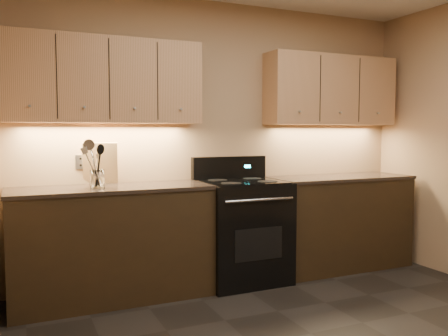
{
  "coord_description": "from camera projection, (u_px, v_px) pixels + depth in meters",
  "views": [
    {
      "loc": [
        -1.82,
        -2.18,
        1.37
      ],
      "look_at": [
        -0.2,
        1.45,
        1.07
      ],
      "focal_mm": 38.0,
      "sensor_mm": 36.0,
      "label": 1
    }
  ],
  "objects": [
    {
      "name": "black_spoon",
      "position": [
        96.0,
        164.0,
        3.8
      ],
      "size": [
        0.09,
        0.16,
        0.35
      ],
      "primitive_type": null,
      "rotation": [
        0.27,
        0.11,
        -0.09
      ],
      "color": "black",
      "rests_on": "utensil_crock"
    },
    {
      "name": "counter_right",
      "position": [
        338.0,
        221.0,
        4.83
      ],
      "size": [
        1.46,
        0.62,
        0.93
      ],
      "color": "black",
      "rests_on": "ground"
    },
    {
      "name": "counter_left",
      "position": [
        112.0,
        243.0,
        3.9
      ],
      "size": [
        1.62,
        0.62,
        0.93
      ],
      "color": "black",
      "rests_on": "ground"
    },
    {
      "name": "steel_spatula",
      "position": [
        100.0,
        164.0,
        3.79
      ],
      "size": [
        0.23,
        0.11,
        0.36
      ],
      "primitive_type": null,
      "rotation": [
        0.15,
        -0.37,
        -0.33
      ],
      "color": "silver",
      "rests_on": "utensil_crock"
    },
    {
      "name": "upper_cab_right",
      "position": [
        331.0,
        91.0,
        4.86
      ],
      "size": [
        1.44,
        0.3,
        0.7
      ],
      "primitive_type": "cube",
      "color": "tan",
      "rests_on": "wall_back"
    },
    {
      "name": "wall_back",
      "position": [
        220.0,
        140.0,
        4.56
      ],
      "size": [
        4.0,
        0.04,
        2.6
      ],
      "primitive_type": "cube",
      "color": "#9F855D",
      "rests_on": "ground"
    },
    {
      "name": "upper_cab_left",
      "position": [
        106.0,
        81.0,
        3.93
      ],
      "size": [
        1.6,
        0.3,
        0.7
      ],
      "primitive_type": "cube",
      "color": "tan",
      "rests_on": "wall_back"
    },
    {
      "name": "steel_skimmer",
      "position": [
        100.0,
        163.0,
        3.76
      ],
      "size": [
        0.18,
        0.16,
        0.38
      ],
      "primitive_type": null,
      "rotation": [
        -0.15,
        -0.25,
        -0.12
      ],
      "color": "silver",
      "rests_on": "utensil_crock"
    },
    {
      "name": "cutting_board",
      "position": [
        100.0,
        163.0,
        4.06
      ],
      "size": [
        0.31,
        0.17,
        0.36
      ],
      "primitive_type": "cube",
      "rotation": [
        0.26,
        0.0,
        -0.2
      ],
      "color": "tan",
      "rests_on": "counter_left"
    },
    {
      "name": "wooden_spoon",
      "position": [
        92.0,
        167.0,
        3.76
      ],
      "size": [
        0.15,
        0.15,
        0.31
      ],
      "primitive_type": null,
      "rotation": [
        -0.22,
        0.33,
        0.25
      ],
      "color": "tan",
      "rests_on": "utensil_crock"
    },
    {
      "name": "stove",
      "position": [
        242.0,
        229.0,
        4.36
      ],
      "size": [
        0.76,
        0.68,
        1.14
      ],
      "color": "black",
      "rests_on": "ground"
    },
    {
      "name": "utensil_crock",
      "position": [
        97.0,
        180.0,
        3.78
      ],
      "size": [
        0.14,
        0.14,
        0.14
      ],
      "color": "white",
      "rests_on": "counter_left"
    },
    {
      "name": "outlet_plate",
      "position": [
        81.0,
        162.0,
        4.04
      ],
      "size": [
        0.08,
        0.01,
        0.12
      ],
      "primitive_type": "cube",
      "color": "#B2B5BA",
      "rests_on": "wall_back"
    },
    {
      "name": "black_turner",
      "position": [
        99.0,
        162.0,
        3.77
      ],
      "size": [
        0.15,
        0.18,
        0.4
      ],
      "primitive_type": null,
      "rotation": [
        -0.27,
        -0.11,
        0.23
      ],
      "color": "black",
      "rests_on": "utensil_crock"
    }
  ]
}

